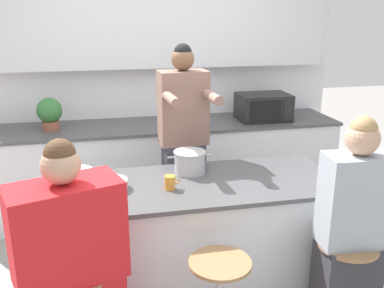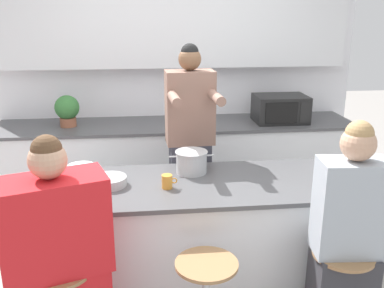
# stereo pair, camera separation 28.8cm
# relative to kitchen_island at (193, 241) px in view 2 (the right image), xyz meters

# --- Properties ---
(wall_back) EXTENTS (3.87, 0.22, 2.70)m
(wall_back) POSITION_rel_kitchen_island_xyz_m (0.00, 1.83, 1.09)
(wall_back) COLOR white
(wall_back) RESTS_ON ground_plane
(back_counter) EXTENTS (3.59, 0.71, 0.93)m
(back_counter) POSITION_rel_kitchen_island_xyz_m (0.00, 1.49, 0.01)
(back_counter) COLOR silver
(back_counter) RESTS_ON ground_plane
(kitchen_island) EXTENTS (1.98, 0.79, 0.89)m
(kitchen_island) POSITION_rel_kitchen_island_xyz_m (0.00, 0.00, 0.00)
(kitchen_island) COLOR black
(kitchen_island) RESTS_ON ground_plane
(person_cooking) EXTENTS (0.40, 0.55, 1.77)m
(person_cooking) POSITION_rel_kitchen_island_xyz_m (0.04, 0.58, 0.43)
(person_cooking) COLOR #383842
(person_cooking) RESTS_ON ground_plane
(person_wrapped_blanket) EXTENTS (0.61, 0.44, 1.43)m
(person_wrapped_blanket) POSITION_rel_kitchen_island_xyz_m (-0.79, -0.62, 0.22)
(person_wrapped_blanket) COLOR red
(person_wrapped_blanket) RESTS_ON ground_plane
(person_seated_near) EXTENTS (0.40, 0.29, 1.46)m
(person_seated_near) POSITION_rel_kitchen_island_xyz_m (0.81, -0.62, 0.22)
(person_seated_near) COLOR #333338
(person_seated_near) RESTS_ON ground_plane
(cooking_pot) EXTENTS (0.32, 0.23, 0.16)m
(cooking_pot) POSITION_rel_kitchen_island_xyz_m (0.01, 0.20, 0.52)
(cooking_pot) COLOR #B7BABC
(cooking_pot) RESTS_ON kitchen_island
(fruit_bowl) EXTENTS (0.23, 0.23, 0.06)m
(fruit_bowl) POSITION_rel_kitchen_island_xyz_m (-0.56, 0.01, 0.47)
(fruit_bowl) COLOR #B7BABC
(fruit_bowl) RESTS_ON kitchen_island
(mixing_bowl_steel) EXTENTS (0.19, 0.19, 0.08)m
(mixing_bowl_steel) POSITION_rel_kitchen_island_xyz_m (-0.77, 0.21, 0.48)
(mixing_bowl_steel) COLOR white
(mixing_bowl_steel) RESTS_ON kitchen_island
(coffee_cup_near) EXTENTS (0.10, 0.07, 0.09)m
(coffee_cup_near) POSITION_rel_kitchen_island_xyz_m (-0.18, -0.07, 0.49)
(coffee_cup_near) COLOR orange
(coffee_cup_near) RESTS_ON kitchen_island
(juice_carton) EXTENTS (0.07, 0.07, 0.19)m
(juice_carton) POSITION_rel_kitchen_island_xyz_m (-0.77, -0.08, 0.53)
(juice_carton) COLOR #38844C
(juice_carton) RESTS_ON kitchen_island
(microwave) EXTENTS (0.52, 0.39, 0.27)m
(microwave) POSITION_rel_kitchen_island_xyz_m (1.05, 1.45, 0.61)
(microwave) COLOR black
(microwave) RESTS_ON back_counter
(potted_plant) EXTENTS (0.24, 0.24, 0.31)m
(potted_plant) POSITION_rel_kitchen_island_xyz_m (-1.06, 1.49, 0.64)
(potted_plant) COLOR #93563D
(potted_plant) RESTS_ON back_counter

